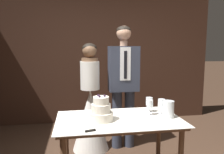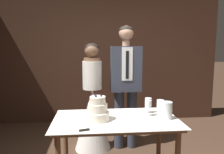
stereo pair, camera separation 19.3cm
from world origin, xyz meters
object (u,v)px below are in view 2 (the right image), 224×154
(wine_glass_middle, at_px, (160,105))
(groom, at_px, (126,80))
(wine_glass_near, at_px, (148,105))
(bride, at_px, (93,111))
(wine_glass_far, at_px, (148,103))
(cake_knife, at_px, (93,129))
(hurricane_candle, at_px, (166,111))
(cake_table, at_px, (116,127))
(tiered_cake, at_px, (98,111))

(wine_glass_middle, distance_m, groom, 0.90)
(wine_glass_near, bearing_deg, groom, 98.01)
(wine_glass_near, distance_m, bride, 1.10)
(wine_glass_far, distance_m, bride, 1.03)
(wine_glass_far, height_order, bride, bride)
(wine_glass_near, height_order, bride, bride)
(wine_glass_near, distance_m, groom, 0.88)
(wine_glass_near, relative_size, groom, 0.10)
(groom, bearing_deg, cake_knife, -112.28)
(hurricane_candle, bearing_deg, bride, 129.35)
(wine_glass_middle, distance_m, hurricane_candle, 0.14)
(cake_table, distance_m, groom, 1.02)
(cake_table, bearing_deg, tiered_cake, -171.10)
(hurricane_candle, bearing_deg, wine_glass_near, 146.75)
(tiered_cake, distance_m, groom, 1.06)
(wine_glass_far, height_order, groom, groom)
(cake_table, distance_m, wine_glass_near, 0.44)
(tiered_cake, xyz_separation_m, wine_glass_near, (0.57, 0.09, 0.02))
(cake_knife, distance_m, groom, 1.34)
(tiered_cake, bearing_deg, wine_glass_far, 19.57)
(tiered_cake, relative_size, cake_knife, 0.63)
(cake_knife, height_order, bride, bride)
(wine_glass_middle, relative_size, wine_glass_far, 1.00)
(wine_glass_middle, bearing_deg, wine_glass_far, 136.79)
(cake_table, xyz_separation_m, cake_knife, (-0.25, -0.30, 0.10))
(wine_glass_middle, bearing_deg, hurricane_candle, -78.08)
(hurricane_candle, bearing_deg, cake_table, 174.66)
(wine_glass_far, bearing_deg, bride, 131.71)
(wine_glass_far, distance_m, groom, 0.77)
(wine_glass_near, bearing_deg, wine_glass_middle, 5.80)
(tiered_cake, xyz_separation_m, wine_glass_far, (0.60, 0.21, 0.02))
(tiered_cake, xyz_separation_m, cake_knife, (-0.05, -0.27, -0.10))
(cake_knife, distance_m, hurricane_candle, 0.83)
(cake_table, height_order, hurricane_candle, hurricane_candle)
(wine_glass_far, bearing_deg, hurricane_candle, -59.22)
(bride, bearing_deg, tiered_cake, -86.88)
(tiered_cake, distance_m, bride, 0.99)
(cake_knife, bearing_deg, wine_glass_middle, 10.74)
(tiered_cake, bearing_deg, cake_table, 8.90)
(bride, bearing_deg, hurricane_candle, -50.65)
(hurricane_candle, relative_size, bride, 0.12)
(bride, bearing_deg, cake_knife, -89.89)
(cake_table, relative_size, bride, 0.84)
(cake_table, height_order, cake_knife, cake_knife)
(wine_glass_near, height_order, wine_glass_middle, same)
(wine_glass_near, bearing_deg, tiered_cake, -170.62)
(wine_glass_near, xyz_separation_m, hurricane_candle, (0.17, -0.11, -0.04))
(wine_glass_middle, relative_size, bride, 0.11)
(tiered_cake, bearing_deg, wine_glass_near, 9.38)
(cake_knife, bearing_deg, groom, 52.28)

